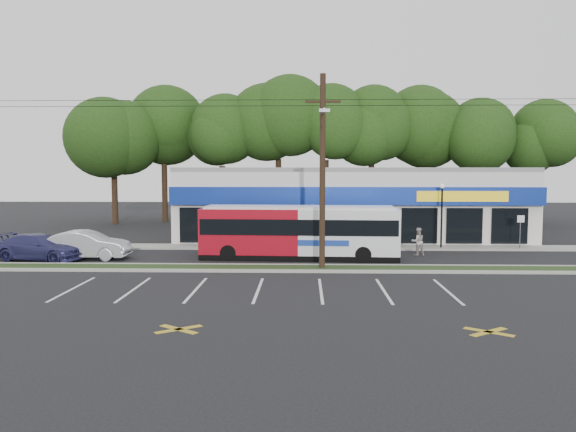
# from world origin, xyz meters

# --- Properties ---
(ground) EXTENTS (120.00, 120.00, 0.00)m
(ground) POSITION_xyz_m (0.00, 0.00, 0.00)
(ground) COLOR black
(ground) RESTS_ON ground
(grass_strip) EXTENTS (40.00, 1.60, 0.12)m
(grass_strip) POSITION_xyz_m (0.00, 1.00, 0.06)
(grass_strip) COLOR #1E3315
(grass_strip) RESTS_ON ground
(curb_south) EXTENTS (40.00, 0.25, 0.14)m
(curb_south) POSITION_xyz_m (0.00, 0.15, 0.07)
(curb_south) COLOR #9E9E93
(curb_south) RESTS_ON ground
(curb_north) EXTENTS (40.00, 0.25, 0.14)m
(curb_north) POSITION_xyz_m (0.00, 1.85, 0.07)
(curb_north) COLOR #9E9E93
(curb_north) RESTS_ON ground
(sidewalk) EXTENTS (32.00, 2.20, 0.10)m
(sidewalk) POSITION_xyz_m (5.00, 9.00, 0.05)
(sidewalk) COLOR #9E9E93
(sidewalk) RESTS_ON ground
(strip_mall) EXTENTS (25.00, 12.55, 5.30)m
(strip_mall) POSITION_xyz_m (5.50, 15.91, 2.65)
(strip_mall) COLOR silver
(strip_mall) RESTS_ON ground
(utility_pole) EXTENTS (50.00, 2.77, 10.00)m
(utility_pole) POSITION_xyz_m (2.83, 0.93, 5.41)
(utility_pole) COLOR black
(utility_pole) RESTS_ON ground
(lamp_post) EXTENTS (0.30, 0.30, 4.25)m
(lamp_post) POSITION_xyz_m (11.00, 8.80, 2.67)
(lamp_post) COLOR black
(lamp_post) RESTS_ON ground
(sign_post) EXTENTS (0.45, 0.10, 2.23)m
(sign_post) POSITION_xyz_m (16.00, 8.57, 1.56)
(sign_post) COLOR #59595E
(sign_post) RESTS_ON ground
(tree_line) EXTENTS (46.76, 6.76, 11.83)m
(tree_line) POSITION_xyz_m (4.00, 26.00, 8.42)
(tree_line) COLOR black
(tree_line) RESTS_ON ground
(metrobus) EXTENTS (11.51, 2.97, 3.07)m
(metrobus) POSITION_xyz_m (1.79, 4.50, 1.62)
(metrobus) COLOR maroon
(metrobus) RESTS_ON ground
(car_dark) EXTENTS (4.80, 2.47, 1.56)m
(car_dark) POSITION_xyz_m (5.39, 8.50, 0.78)
(car_dark) COLOR black
(car_dark) RESTS_ON ground
(car_silver) EXTENTS (4.98, 1.74, 1.64)m
(car_silver) POSITION_xyz_m (-10.55, 4.02, 0.82)
(car_silver) COLOR #B0B2B8
(car_silver) RESTS_ON ground
(car_blue) EXTENTS (5.52, 3.20, 1.51)m
(car_blue) POSITION_xyz_m (-13.00, 3.50, 0.75)
(car_blue) COLOR navy
(car_blue) RESTS_ON ground
(pedestrian_a) EXTENTS (0.80, 0.77, 1.85)m
(pedestrian_a) POSITION_xyz_m (2.00, 7.66, 0.93)
(pedestrian_a) COLOR beige
(pedestrian_a) RESTS_ON ground
(pedestrian_b) EXTENTS (0.90, 0.75, 1.67)m
(pedestrian_b) POSITION_xyz_m (8.93, 6.00, 0.84)
(pedestrian_b) COLOR #BFB0AC
(pedestrian_b) RESTS_ON ground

